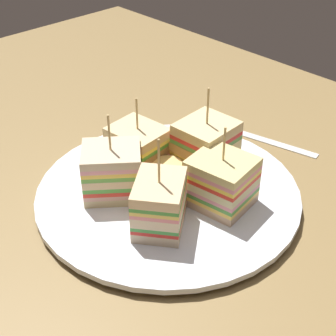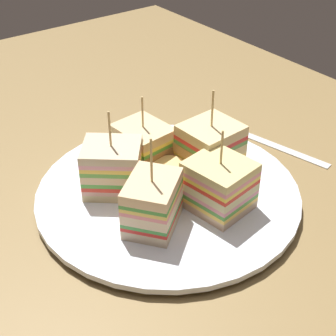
{
  "view_description": "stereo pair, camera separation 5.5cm",
  "coord_description": "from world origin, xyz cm",
  "views": [
    {
      "loc": [
        33.17,
        -31.81,
        35.91
      ],
      "look_at": [
        0.0,
        0.0,
        4.22
      ],
      "focal_mm": 54.3,
      "sensor_mm": 36.0,
      "label": 1
    },
    {
      "loc": [
        36.72,
        -27.64,
        35.91
      ],
      "look_at": [
        0.0,
        0.0,
        4.22
      ],
      "focal_mm": 54.3,
      "sensor_mm": 36.0,
      "label": 2
    }
  ],
  "objects": [
    {
      "name": "sandwich_wedge_3",
      "position": [
        3.76,
        -4.79,
        3.97
      ],
      "size": [
        7.61,
        7.92,
        10.39
      ],
      "rotation": [
        0.0,
        0.0,
        8.51
      ],
      "color": "beige",
      "rests_on": "plate"
    },
    {
      "name": "plate",
      "position": [
        0.0,
        0.0,
        0.74
      ],
      "size": [
        29.8,
        29.8,
        1.22
      ],
      "color": "white",
      "rests_on": "ground_plane"
    },
    {
      "name": "sandwich_wedge_0",
      "position": [
        -0.38,
        6.08,
        4.32
      ],
      "size": [
        6.07,
        6.67,
        10.62
      ],
      "rotation": [
        0.0,
        0.0,
        4.77
      ],
      "color": "#D5BC88",
      "rests_on": "plate"
    },
    {
      "name": "salad_garnish",
      "position": [
        -9.68,
        5.1,
        1.79
      ],
      "size": [
        5.99,
        7.03,
        1.3
      ],
      "color": "#4F9B34",
      "rests_on": "plate"
    },
    {
      "name": "sandwich_wedge_4",
      "position": [
        5.54,
        2.55,
        4.0
      ],
      "size": [
        7.14,
        6.68,
        9.46
      ],
      "rotation": [
        0.0,
        0.0,
        9.58
      ],
      "color": "#D6B28D",
      "rests_on": "plate"
    },
    {
      "name": "spoon",
      "position": [
        -4.44,
        17.19,
        0.39
      ],
      "size": [
        15.92,
        5.44,
        1.0
      ],
      "rotation": [
        0.0,
        0.0,
        3.37
      ],
      "color": "silver",
      "rests_on": "ground_plane"
    },
    {
      "name": "sandwich_wedge_2",
      "position": [
        -3.84,
        -4.73,
        4.08
      ],
      "size": [
        8.1,
        8.24,
        9.89
      ],
      "rotation": [
        0.0,
        0.0,
        7.16
      ],
      "color": "#D2BA86",
      "rests_on": "plate"
    },
    {
      "name": "sandwich_wedge_1",
      "position": [
        -6.01,
        0.92,
        3.77
      ],
      "size": [
        6.83,
        5.84,
        8.99
      ],
      "rotation": [
        0.0,
        0.0,
        6.38
      ],
      "color": "beige",
      "rests_on": "plate"
    },
    {
      "name": "chip_pile",
      "position": [
        -0.24,
        0.02,
        2.52
      ],
      "size": [
        8.19,
        6.68,
        2.53
      ],
      "color": "#D3BA63",
      "rests_on": "plate"
    },
    {
      "name": "ground_plane",
      "position": [
        0.0,
        0.0,
        -0.9
      ],
      "size": [
        120.59,
        83.44,
        1.8
      ],
      "primitive_type": "cube",
      "color": "olive"
    }
  ]
}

